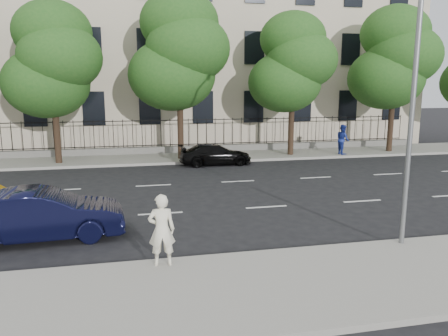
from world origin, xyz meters
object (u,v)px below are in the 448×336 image
at_px(navy_sedan, 42,215).
at_px(black_sedan, 215,154).
at_px(street_light, 404,64).
at_px(woman_near, 162,230).

height_order(navy_sedan, black_sedan, navy_sedan).
height_order(street_light, black_sedan, street_light).
bearing_deg(navy_sedan, street_light, -106.73).
distance_m(street_light, black_sedan, 14.28).
bearing_deg(street_light, black_sedan, 101.53).
relative_size(street_light, woman_near, 4.40).
bearing_deg(woman_near, black_sedan, -104.17).
relative_size(street_light, navy_sedan, 1.70).
bearing_deg(black_sedan, street_light, -169.08).
height_order(street_light, woman_near, street_light).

